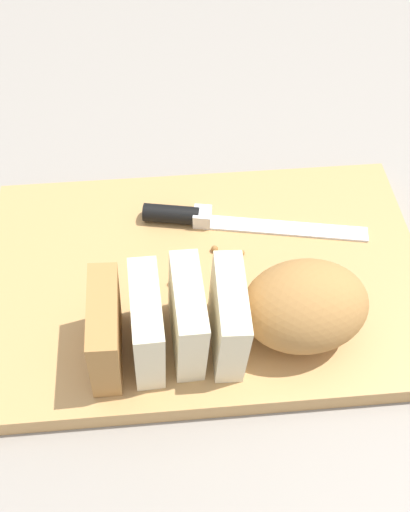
% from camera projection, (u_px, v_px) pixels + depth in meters
% --- Properties ---
extents(ground_plane, '(3.00, 3.00, 0.00)m').
position_uv_depth(ground_plane, '(205.00, 286.00, 0.62)').
color(ground_plane, gray).
extents(cutting_board, '(0.49, 0.32, 0.03)m').
position_uv_depth(cutting_board, '(205.00, 280.00, 0.61)').
color(cutting_board, tan).
rests_on(cutting_board, ground_plane).
extents(bread_loaf, '(0.27, 0.11, 0.09)m').
position_uv_depth(bread_loaf, '(242.00, 314.00, 0.52)').
color(bread_loaf, '#A8753D').
rests_on(bread_loaf, cutting_board).
extents(bread_knife, '(0.26, 0.06, 0.02)m').
position_uv_depth(bread_knife, '(203.00, 218.00, 0.64)').
color(bread_knife, silver).
rests_on(bread_knife, cutting_board).
extents(crumb_near_knife, '(0.01, 0.01, 0.01)m').
position_uv_depth(crumb_near_knife, '(268.00, 310.00, 0.57)').
color(crumb_near_knife, '#996633').
rests_on(crumb_near_knife, cutting_board).
extents(crumb_near_loaf, '(0.01, 0.01, 0.01)m').
position_uv_depth(crumb_near_loaf, '(242.00, 253.00, 0.61)').
color(crumb_near_loaf, '#996633').
rests_on(crumb_near_loaf, cutting_board).
extents(crumb_stray_left, '(0.01, 0.01, 0.01)m').
position_uv_depth(crumb_stray_left, '(215.00, 249.00, 0.61)').
color(crumb_stray_left, '#996633').
rests_on(crumb_stray_left, cutting_board).
extents(crumb_stray_right, '(0.01, 0.01, 0.01)m').
position_uv_depth(crumb_stray_right, '(171.00, 283.00, 0.59)').
color(crumb_stray_right, '#996633').
rests_on(crumb_stray_right, cutting_board).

